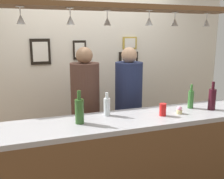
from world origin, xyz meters
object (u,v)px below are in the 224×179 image
(bottle_beer_green_import, at_px, (191,99))
(bottle_wine_dark_red, at_px, (212,99))
(picture_frame_crest, at_px, (80,50))
(cupcake, at_px, (179,110))
(person_left_brown_shirt, at_px, (85,103))
(bottle_soda_clear, at_px, (107,106))
(picture_frame_caricature, at_px, (40,52))
(drink_can, at_px, (163,110))
(bottle_champagne_green, at_px, (79,111))
(picture_frame_upper_small, at_px, (130,43))
(picture_frame_lower_pair, at_px, (128,58))
(person_right_navy_shirt, at_px, (129,100))

(bottle_beer_green_import, relative_size, bottle_wine_dark_red, 0.87)
(picture_frame_crest, bearing_deg, cupcake, -64.48)
(person_left_brown_shirt, xyz_separation_m, cupcake, (0.78, -0.78, 0.06))
(bottle_soda_clear, bearing_deg, picture_frame_caricature, 112.30)
(drink_can, bearing_deg, bottle_beer_green_import, 17.59)
(bottle_wine_dark_red, bearing_deg, drink_can, -178.93)
(bottle_champagne_green, height_order, picture_frame_upper_small, picture_frame_upper_small)
(bottle_wine_dark_red, bearing_deg, picture_frame_caricature, 138.41)
(cupcake, distance_m, picture_frame_lower_pair, 1.50)
(person_right_navy_shirt, bearing_deg, person_left_brown_shirt, -180.00)
(picture_frame_lower_pair, relative_size, picture_frame_upper_small, 1.36)
(bottle_soda_clear, height_order, picture_frame_lower_pair, picture_frame_lower_pair)
(bottle_wine_dark_red, distance_m, picture_frame_upper_small, 1.57)
(picture_frame_upper_small, bearing_deg, person_right_navy_shirt, -113.47)
(bottle_wine_dark_red, xyz_separation_m, picture_frame_crest, (-1.09, 1.44, 0.44))
(picture_frame_crest, distance_m, picture_frame_upper_small, 0.76)
(bottle_soda_clear, xyz_separation_m, picture_frame_upper_small, (0.77, 1.26, 0.55))
(drink_can, relative_size, cupcake, 1.56)
(person_left_brown_shirt, bearing_deg, picture_frame_crest, 82.48)
(bottle_champagne_green, xyz_separation_m, picture_frame_crest, (0.31, 1.40, 0.44))
(person_left_brown_shirt, xyz_separation_m, person_right_navy_shirt, (0.56, 0.00, -0.01))
(drink_can, relative_size, picture_frame_upper_small, 0.55)
(person_left_brown_shirt, height_order, picture_frame_caricature, picture_frame_caricature)
(person_left_brown_shirt, height_order, drink_can, person_left_brown_shirt)
(person_left_brown_shirt, distance_m, picture_frame_crest, 0.89)
(picture_frame_lower_pair, bearing_deg, bottle_champagne_green, -126.98)
(bottle_soda_clear, distance_m, cupcake, 0.73)
(bottle_champagne_green, bearing_deg, bottle_beer_green_import, 3.70)
(bottle_soda_clear, bearing_deg, person_left_brown_shirt, 97.38)
(bottle_wine_dark_red, relative_size, picture_frame_caricature, 0.88)
(person_left_brown_shirt, bearing_deg, person_right_navy_shirt, 0.00)
(bottle_soda_clear, bearing_deg, picture_frame_upper_small, 58.63)
(person_right_navy_shirt, bearing_deg, bottle_soda_clear, -128.90)
(drink_can, distance_m, picture_frame_lower_pair, 1.51)
(picture_frame_caricature, bearing_deg, bottle_wine_dark_red, -41.59)
(bottle_wine_dark_red, height_order, cupcake, bottle_wine_dark_red)
(drink_can, height_order, picture_frame_upper_small, picture_frame_upper_small)
(bottle_beer_green_import, distance_m, bottle_champagne_green, 1.23)
(bottle_champagne_green, xyz_separation_m, picture_frame_upper_small, (1.07, 1.40, 0.53))
(bottle_champagne_green, distance_m, bottle_wine_dark_red, 1.40)
(person_right_navy_shirt, relative_size, picture_frame_lower_pair, 5.47)
(person_right_navy_shirt, distance_m, picture_frame_upper_small, 0.99)
(person_right_navy_shirt, xyz_separation_m, bottle_beer_green_import, (0.45, -0.65, 0.13))
(picture_frame_caricature, distance_m, picture_frame_lower_pair, 1.27)
(bottle_wine_dark_red, xyz_separation_m, bottle_soda_clear, (-1.10, 0.18, -0.03))
(person_left_brown_shirt, relative_size, picture_frame_crest, 6.36)
(drink_can, bearing_deg, picture_frame_lower_pair, 80.64)
(person_left_brown_shirt, xyz_separation_m, picture_frame_upper_small, (0.85, 0.67, 0.67))
(bottle_beer_green_import, relative_size, drink_can, 2.13)
(bottle_beer_green_import, height_order, drink_can, bottle_beer_green_import)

